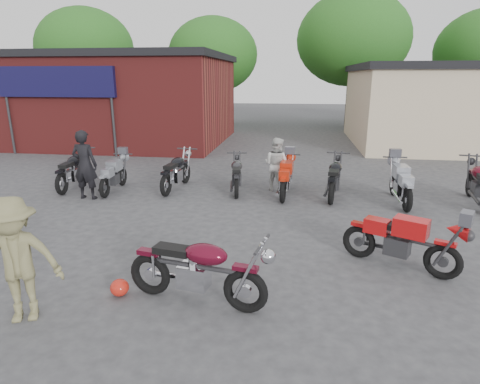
# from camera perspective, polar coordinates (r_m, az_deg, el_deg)

# --- Properties ---
(ground) EXTENTS (90.00, 90.00, 0.00)m
(ground) POSITION_cam_1_polar(r_m,az_deg,el_deg) (6.52, 1.14, -13.33)
(ground) COLOR #39393C
(brick_building) EXTENTS (12.00, 8.00, 4.00)m
(brick_building) POSITION_cam_1_polar(r_m,az_deg,el_deg) (21.92, -18.66, 12.14)
(brick_building) COLOR maroon
(brick_building) RESTS_ON ground
(stucco_building) EXTENTS (10.00, 8.00, 3.50)m
(stucco_building) POSITION_cam_1_polar(r_m,az_deg,el_deg) (22.12, 29.19, 10.35)
(stucco_building) COLOR #C3AD8B
(stucco_building) RESTS_ON ground
(tree_0) EXTENTS (6.56, 6.56, 8.20)m
(tree_0) POSITION_cam_1_polar(r_m,az_deg,el_deg) (31.30, -20.92, 16.75)
(tree_0) COLOR #1D5617
(tree_0) RESTS_ON ground
(tree_1) EXTENTS (5.92, 5.92, 7.40)m
(tree_1) POSITION_cam_1_polar(r_m,az_deg,el_deg) (28.21, -3.80, 17.08)
(tree_1) COLOR #1D5617
(tree_1) RESTS_ON ground
(tree_2) EXTENTS (7.04, 7.04, 8.80)m
(tree_2) POSITION_cam_1_polar(r_m,az_deg,el_deg) (27.86, 15.60, 18.01)
(tree_2) COLOR #1D5617
(tree_2) RESTS_ON ground
(vintage_motorcycle) EXTENTS (2.18, 1.08, 1.21)m
(vintage_motorcycle) POSITION_cam_1_polar(r_m,az_deg,el_deg) (5.84, -5.97, -10.37)
(vintage_motorcycle) COLOR #500A1B
(vintage_motorcycle) RESTS_ON ground
(sportbike) EXTENTS (2.00, 1.48, 1.12)m
(sportbike) POSITION_cam_1_polar(r_m,az_deg,el_deg) (7.39, 22.11, -6.09)
(sportbike) COLOR red
(sportbike) RESTS_ON ground
(helmet) EXTENTS (0.29, 0.29, 0.26)m
(helmet) POSITION_cam_1_polar(r_m,az_deg,el_deg) (6.49, -16.75, -12.88)
(helmet) COLOR red
(helmet) RESTS_ON ground
(person_dark) EXTENTS (0.70, 0.47, 1.87)m
(person_dark) POSITION_cam_1_polar(r_m,az_deg,el_deg) (11.48, -21.20, 3.62)
(person_dark) COLOR black
(person_dark) RESTS_ON ground
(person_light) EXTENTS (0.94, 0.87, 1.55)m
(person_light) POSITION_cam_1_polar(r_m,az_deg,el_deg) (11.54, 5.19, 3.90)
(person_light) COLOR silver
(person_light) RESTS_ON ground
(person_tan) EXTENTS (1.28, 1.01, 1.74)m
(person_tan) POSITION_cam_1_polar(r_m,az_deg,el_deg) (6.11, -29.20, -8.51)
(person_tan) COLOR olive
(person_tan) RESTS_ON ground
(row_bike_0) EXTENTS (0.86, 2.10, 1.19)m
(row_bike_0) POSITION_cam_1_polar(r_m,az_deg,el_deg) (12.86, -22.64, 3.15)
(row_bike_0) COLOR black
(row_bike_0) RESTS_ON ground
(row_bike_1) EXTENTS (0.70, 1.85, 1.05)m
(row_bike_1) POSITION_cam_1_polar(r_m,az_deg,el_deg) (12.09, -17.52, 2.56)
(row_bike_1) COLOR gray
(row_bike_1) RESTS_ON ground
(row_bike_2) EXTENTS (0.87, 2.09, 1.18)m
(row_bike_2) POSITION_cam_1_polar(r_m,az_deg,el_deg) (11.86, -9.04, 3.19)
(row_bike_2) COLOR black
(row_bike_2) RESTS_ON ground
(row_bike_3) EXTENTS (0.88, 1.96, 1.09)m
(row_bike_3) POSITION_cam_1_polar(r_m,az_deg,el_deg) (11.50, -0.47, 2.76)
(row_bike_3) COLOR #27272A
(row_bike_3) RESTS_ON ground
(row_bike_4) EXTENTS (0.79, 1.98, 1.13)m
(row_bike_4) POSITION_cam_1_polar(r_m,az_deg,el_deg) (11.18, 6.58, 2.34)
(row_bike_4) COLOR red
(row_bike_4) RESTS_ON ground
(row_bike_5) EXTENTS (1.01, 2.15, 1.20)m
(row_bike_5) POSITION_cam_1_polar(r_m,az_deg,el_deg) (11.27, 13.31, 2.31)
(row_bike_5) COLOR black
(row_bike_5) RESTS_ON ground
(row_bike_6) EXTENTS (0.68, 2.03, 1.18)m
(row_bike_6) POSITION_cam_1_polar(r_m,az_deg,el_deg) (11.22, 21.92, 1.45)
(row_bike_6) COLOR #9CA0AA
(row_bike_6) RESTS_ON ground
(row_bike_7) EXTENTS (1.03, 2.23, 1.25)m
(row_bike_7) POSITION_cam_1_polar(r_m,az_deg,el_deg) (11.97, 30.91, 1.34)
(row_bike_7) COLOR #500A16
(row_bike_7) RESTS_ON ground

